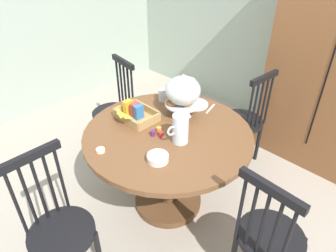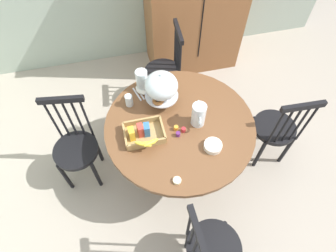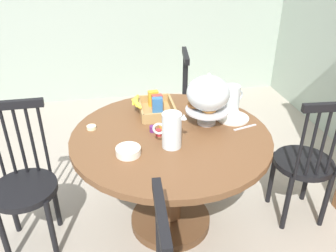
{
  "view_description": "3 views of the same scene",
  "coord_description": "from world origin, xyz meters",
  "px_view_note": "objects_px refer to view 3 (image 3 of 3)",
  "views": [
    {
      "loc": [
        1.2,
        -1.32,
        1.99
      ],
      "look_at": [
        -0.1,
        -0.04,
        0.79
      ],
      "focal_mm": 32.42,
      "sensor_mm": 36.0,
      "label": 1
    },
    {
      "loc": [
        -0.5,
        -1.3,
        2.57
      ],
      "look_at": [
        -0.2,
        -0.04,
        0.74
      ],
      "focal_mm": 29.45,
      "sensor_mm": 36.0,
      "label": 2
    },
    {
      "loc": [
        1.73,
        -0.39,
        1.81
      ],
      "look_at": [
        -0.2,
        -0.04,
        0.74
      ],
      "focal_mm": 37.03,
      "sensor_mm": 36.0,
      "label": 3
    }
  ],
  "objects_px": {
    "dining_table": "(171,161)",
    "butter_dish": "(91,127)",
    "milk_pitcher": "(232,100)",
    "windsor_chair_far_side": "(169,110)",
    "pastry_stand_with_dome": "(208,95)",
    "orange_juice_pitcher": "(172,132)",
    "cereal_basket": "(154,106)",
    "drinking_glass": "(202,98)",
    "windsor_chair_near_window": "(25,187)",
    "cereal_bowl": "(128,151)",
    "china_plate_large": "(232,118)",
    "windsor_chair_facing_door": "(305,164)",
    "china_plate_small": "(228,111)"
  },
  "relations": [
    {
      "from": "dining_table",
      "to": "cereal_bowl",
      "type": "relative_size",
      "value": 8.85
    },
    {
      "from": "pastry_stand_with_dome",
      "to": "milk_pitcher",
      "type": "relative_size",
      "value": 1.77
    },
    {
      "from": "cereal_basket",
      "to": "dining_table",
      "type": "bearing_deg",
      "value": 10.66
    },
    {
      "from": "cereal_basket",
      "to": "china_plate_small",
      "type": "relative_size",
      "value": 2.11
    },
    {
      "from": "windsor_chair_facing_door",
      "to": "cereal_bowl",
      "type": "height_order",
      "value": "windsor_chair_facing_door"
    },
    {
      "from": "windsor_chair_near_window",
      "to": "cereal_bowl",
      "type": "xyz_separation_m",
      "value": [
        0.19,
        0.64,
        0.31
      ]
    },
    {
      "from": "milk_pitcher",
      "to": "china_plate_small",
      "type": "xyz_separation_m",
      "value": [
        0.01,
        -0.02,
        -0.07
      ]
    },
    {
      "from": "milk_pitcher",
      "to": "china_plate_small",
      "type": "bearing_deg",
      "value": -68.42
    },
    {
      "from": "drinking_glass",
      "to": "milk_pitcher",
      "type": "bearing_deg",
      "value": 49.61
    },
    {
      "from": "dining_table",
      "to": "butter_dish",
      "type": "xyz_separation_m",
      "value": [
        -0.15,
        -0.48,
        0.22
      ]
    },
    {
      "from": "windsor_chair_near_window",
      "to": "china_plate_large",
      "type": "relative_size",
      "value": 4.43
    },
    {
      "from": "milk_pitcher",
      "to": "windsor_chair_far_side",
      "type": "bearing_deg",
      "value": -155.59
    },
    {
      "from": "dining_table",
      "to": "windsor_chair_far_side",
      "type": "height_order",
      "value": "windsor_chair_far_side"
    },
    {
      "from": "butter_dish",
      "to": "china_plate_large",
      "type": "bearing_deg",
      "value": 88.39
    },
    {
      "from": "pastry_stand_with_dome",
      "to": "china_plate_large",
      "type": "distance_m",
      "value": 0.27
    },
    {
      "from": "dining_table",
      "to": "butter_dish",
      "type": "bearing_deg",
      "value": -107.19
    },
    {
      "from": "windsor_chair_near_window",
      "to": "windsor_chair_facing_door",
      "type": "xyz_separation_m",
      "value": [
        0.09,
        1.84,
        0.0
      ]
    },
    {
      "from": "dining_table",
      "to": "windsor_chair_near_window",
      "type": "relative_size",
      "value": 1.27
    },
    {
      "from": "orange_juice_pitcher",
      "to": "butter_dish",
      "type": "xyz_separation_m",
      "value": [
        -0.29,
        -0.46,
        -0.08
      ]
    },
    {
      "from": "drinking_glass",
      "to": "cereal_basket",
      "type": "bearing_deg",
      "value": -81.14
    },
    {
      "from": "windsor_chair_facing_door",
      "to": "butter_dish",
      "type": "height_order",
      "value": "windsor_chair_facing_door"
    },
    {
      "from": "windsor_chair_near_window",
      "to": "butter_dish",
      "type": "relative_size",
      "value": 16.25
    },
    {
      "from": "china_plate_large",
      "to": "butter_dish",
      "type": "xyz_separation_m",
      "value": [
        -0.03,
        -0.93,
        0.01
      ]
    },
    {
      "from": "windsor_chair_near_window",
      "to": "china_plate_large",
      "type": "xyz_separation_m",
      "value": [
        -0.12,
        1.36,
        0.29
      ]
    },
    {
      "from": "drinking_glass",
      "to": "butter_dish",
      "type": "relative_size",
      "value": 1.83
    },
    {
      "from": "butter_dish",
      "to": "windsor_chair_far_side",
      "type": "bearing_deg",
      "value": 139.69
    },
    {
      "from": "pastry_stand_with_dome",
      "to": "cereal_bowl",
      "type": "xyz_separation_m",
      "value": [
        0.28,
        -0.53,
        -0.18
      ]
    },
    {
      "from": "windsor_chair_near_window",
      "to": "windsor_chair_far_side",
      "type": "bearing_deg",
      "value": 129.89
    },
    {
      "from": "windsor_chair_far_side",
      "to": "cereal_basket",
      "type": "distance_m",
      "value": 0.71
    },
    {
      "from": "pastry_stand_with_dome",
      "to": "china_plate_small",
      "type": "relative_size",
      "value": 2.29
    },
    {
      "from": "orange_juice_pitcher",
      "to": "china_plate_large",
      "type": "distance_m",
      "value": 0.54
    },
    {
      "from": "windsor_chair_near_window",
      "to": "windsor_chair_facing_door",
      "type": "bearing_deg",
      "value": 87.16
    },
    {
      "from": "orange_juice_pitcher",
      "to": "cereal_basket",
      "type": "height_order",
      "value": "orange_juice_pitcher"
    },
    {
      "from": "windsor_chair_near_window",
      "to": "milk_pitcher",
      "type": "height_order",
      "value": "windsor_chair_near_window"
    },
    {
      "from": "milk_pitcher",
      "to": "drinking_glass",
      "type": "relative_size",
      "value": 1.77
    },
    {
      "from": "pastry_stand_with_dome",
      "to": "windsor_chair_far_side",
      "type": "bearing_deg",
      "value": -173.22
    },
    {
      "from": "orange_juice_pitcher",
      "to": "dining_table",
      "type": "bearing_deg",
      "value": 170.64
    },
    {
      "from": "windsor_chair_facing_door",
      "to": "milk_pitcher",
      "type": "bearing_deg",
      "value": -124.54
    },
    {
      "from": "windsor_chair_facing_door",
      "to": "orange_juice_pitcher",
      "type": "bearing_deg",
      "value": -86.46
    },
    {
      "from": "windsor_chair_facing_door",
      "to": "cereal_bowl",
      "type": "relative_size",
      "value": 6.96
    },
    {
      "from": "windsor_chair_far_side",
      "to": "butter_dish",
      "type": "xyz_separation_m",
      "value": [
        0.76,
        -0.64,
        0.3
      ]
    },
    {
      "from": "butter_dish",
      "to": "drinking_glass",
      "type": "bearing_deg",
      "value": 105.63
    },
    {
      "from": "windsor_chair_near_window",
      "to": "cereal_basket",
      "type": "distance_m",
      "value": 0.97
    },
    {
      "from": "cereal_bowl",
      "to": "butter_dish",
      "type": "xyz_separation_m",
      "value": [
        -0.34,
        -0.21,
        -0.01
      ]
    },
    {
      "from": "cereal_basket",
      "to": "orange_juice_pitcher",
      "type": "bearing_deg",
      "value": 4.42
    },
    {
      "from": "cereal_bowl",
      "to": "drinking_glass",
      "type": "bearing_deg",
      "value": 134.04
    },
    {
      "from": "china_plate_small",
      "to": "cereal_bowl",
      "type": "relative_size",
      "value": 1.07
    },
    {
      "from": "china_plate_large",
      "to": "pastry_stand_with_dome",
      "type": "bearing_deg",
      "value": -81.36
    },
    {
      "from": "orange_juice_pitcher",
      "to": "milk_pitcher",
      "type": "relative_size",
      "value": 1.08
    },
    {
      "from": "butter_dish",
      "to": "cereal_basket",
      "type": "bearing_deg",
      "value": 110.98
    }
  ]
}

